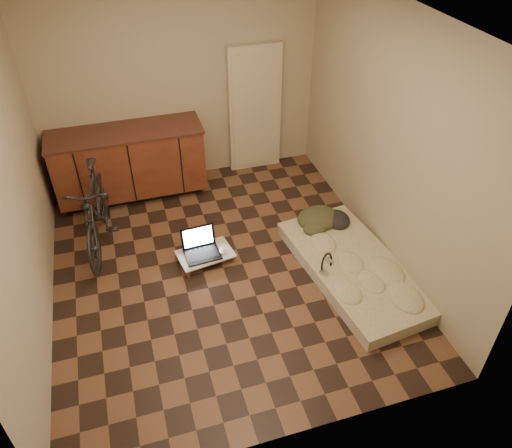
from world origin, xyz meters
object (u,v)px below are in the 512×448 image
object	(u,v)px
bicycle	(95,206)
futon	(354,268)
lap_desk	(205,254)
laptop	(201,249)

from	to	relation	value
bicycle	futon	distance (m)	2.86
bicycle	futon	xyz separation A→B (m)	(2.50, -1.33, -0.43)
futon	lap_desk	world-z (taller)	futon
futon	laptop	size ratio (longest dim) A/B	4.98
bicycle	lap_desk	size ratio (longest dim) A/B	2.47
laptop	futon	bearing A→B (deg)	-28.86
bicycle	laptop	size ratio (longest dim) A/B	4.00
futon	laptop	xyz separation A→B (m)	(-1.49, 0.71, 0.07)
futon	bicycle	bearing A→B (deg)	145.36
bicycle	laptop	bearing A→B (deg)	-22.89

